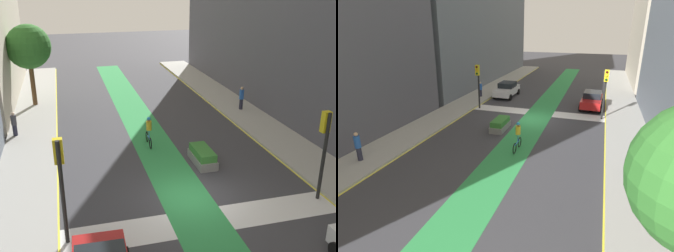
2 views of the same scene
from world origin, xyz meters
TOP-DOWN VIEW (x-y plane):
  - ground_plane at (0.00, 0.00)m, footprint 120.00×120.00m
  - bike_lane_paint at (-0.29, 0.00)m, footprint 2.40×60.00m
  - crosswalk_band at (0.00, -2.00)m, footprint 12.00×1.80m
  - sidewalk_left at (-7.50, 0.00)m, footprint 3.00×60.00m
  - curb_stripe_left at (-6.00, 0.00)m, footprint 0.16×60.00m
  - sidewalk_right at (7.50, 0.00)m, footprint 3.00×60.00m
  - curb_stripe_right at (6.00, 0.00)m, footprint 0.16×60.00m
  - traffic_signal_near_right at (5.58, -1.53)m, footprint 0.35×0.52m
  - traffic_signal_near_left at (-5.63, -1.82)m, footprint 0.35×0.52m
  - cyclist_in_lane at (-0.59, 6.33)m, footprint 0.32×1.73m
  - pedestrian_sidewalk_left_a at (-8.48, 9.80)m, footprint 0.34×0.34m
  - pedestrian_sidewalk_right_b at (7.61, 11.00)m, footprint 0.34×0.34m
  - street_tree_near at (-7.55, 16.31)m, footprint 3.34×3.34m
  - median_planter at (1.71, 3.22)m, footprint 0.99×2.30m

SIDE VIEW (x-z plane):
  - ground_plane at x=0.00m, z-range 0.00..0.00m
  - crosswalk_band at x=0.00m, z-range 0.00..0.01m
  - bike_lane_paint at x=-0.29m, z-range 0.00..0.01m
  - curb_stripe_left at x=-6.00m, z-range 0.00..0.01m
  - curb_stripe_right at x=6.00m, z-range 0.00..0.01m
  - sidewalk_left at x=-7.50m, z-range 0.00..0.15m
  - sidewalk_right at x=7.50m, z-range 0.00..0.15m
  - median_planter at x=1.71m, z-range -0.02..0.83m
  - pedestrian_sidewalk_left_a at x=-8.48m, z-range 0.16..1.70m
  - cyclist_in_lane at x=-0.59m, z-range 0.04..1.90m
  - pedestrian_sidewalk_right_b at x=7.61m, z-range 0.17..1.91m
  - traffic_signal_near_right at x=5.58m, z-range 0.84..4.99m
  - traffic_signal_near_left at x=-5.63m, z-range 0.85..5.07m
  - street_tree_near at x=-7.55m, z-range 1.55..7.76m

